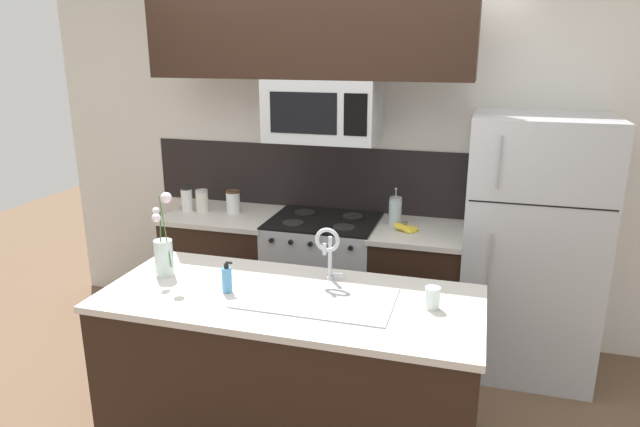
# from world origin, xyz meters

# --- Properties ---
(ground_plane) EXTENTS (10.00, 10.00, 0.00)m
(ground_plane) POSITION_xyz_m (0.00, 0.00, 0.00)
(ground_plane) COLOR brown
(rear_partition) EXTENTS (5.20, 0.10, 2.60)m
(rear_partition) POSITION_xyz_m (0.30, 1.28, 1.30)
(rear_partition) COLOR silver
(rear_partition) RESTS_ON ground
(splash_band) EXTENTS (2.91, 0.01, 0.48)m
(splash_band) POSITION_xyz_m (0.00, 1.22, 1.15)
(splash_band) COLOR black
(splash_band) RESTS_ON rear_partition
(back_counter_left) EXTENTS (0.81, 0.65, 0.91)m
(back_counter_left) POSITION_xyz_m (-0.77, 0.90, 0.46)
(back_counter_left) COLOR black
(back_counter_left) RESTS_ON ground
(back_counter_right) EXTENTS (0.62, 0.65, 0.91)m
(back_counter_right) POSITION_xyz_m (0.68, 0.90, 0.46)
(back_counter_right) COLOR black
(back_counter_right) RESTS_ON ground
(stove_range) EXTENTS (0.76, 0.64, 0.93)m
(stove_range) POSITION_xyz_m (0.00, 0.90, 0.46)
(stove_range) COLOR #B7BABF
(stove_range) RESTS_ON ground
(microwave) EXTENTS (0.74, 0.40, 0.41)m
(microwave) POSITION_xyz_m (0.00, 0.88, 1.69)
(microwave) COLOR #B7BABF
(upper_cabinet_band) EXTENTS (2.13, 0.34, 0.60)m
(upper_cabinet_band) POSITION_xyz_m (-0.09, 0.85, 2.20)
(upper_cabinet_band) COLOR black
(refrigerator) EXTENTS (0.84, 0.74, 1.70)m
(refrigerator) POSITION_xyz_m (1.39, 0.92, 0.85)
(refrigerator) COLOR #B7BABF
(refrigerator) RESTS_ON ground
(storage_jar_tall) EXTENTS (0.08, 0.08, 0.19)m
(storage_jar_tall) POSITION_xyz_m (-1.06, 0.88, 1.00)
(storage_jar_tall) COLOR silver
(storage_jar_tall) RESTS_ON back_counter_left
(storage_jar_medium) EXTENTS (0.09, 0.09, 0.17)m
(storage_jar_medium) POSITION_xyz_m (-0.94, 0.89, 0.99)
(storage_jar_medium) COLOR silver
(storage_jar_medium) RESTS_ON back_counter_left
(storage_jar_short) EXTENTS (0.10, 0.10, 0.17)m
(storage_jar_short) POSITION_xyz_m (-0.71, 0.93, 0.99)
(storage_jar_short) COLOR silver
(storage_jar_short) RESTS_ON back_counter_left
(banana_bunch) EXTENTS (0.19, 0.16, 0.08)m
(banana_bunch) POSITION_xyz_m (0.59, 0.84, 0.93)
(banana_bunch) COLOR yellow
(banana_bunch) RESTS_ON back_counter_right
(french_press) EXTENTS (0.09, 0.09, 0.27)m
(french_press) POSITION_xyz_m (0.50, 0.96, 1.01)
(french_press) COLOR silver
(french_press) RESTS_ON back_counter_right
(island_counter) EXTENTS (1.90, 0.82, 0.91)m
(island_counter) POSITION_xyz_m (0.18, -0.35, 0.46)
(island_counter) COLOR black
(island_counter) RESTS_ON ground
(kitchen_sink) EXTENTS (0.76, 0.43, 0.16)m
(kitchen_sink) POSITION_xyz_m (0.32, -0.35, 0.84)
(kitchen_sink) COLOR #ADAFB5
(kitchen_sink) RESTS_ON island_counter
(sink_faucet) EXTENTS (0.14, 0.14, 0.31)m
(sink_faucet) POSITION_xyz_m (0.32, -0.14, 1.11)
(sink_faucet) COLOR #B7BABF
(sink_faucet) RESTS_ON island_counter
(dish_soap_bottle) EXTENTS (0.06, 0.05, 0.16)m
(dish_soap_bottle) POSITION_xyz_m (-0.14, -0.39, 0.98)
(dish_soap_bottle) COLOR #4C93C6
(dish_soap_bottle) RESTS_ON island_counter
(drinking_glass) EXTENTS (0.07, 0.07, 0.11)m
(drinking_glass) POSITION_xyz_m (0.87, -0.30, 0.96)
(drinking_glass) COLOR silver
(drinking_glass) RESTS_ON island_counter
(flower_vase) EXTENTS (0.14, 0.11, 0.48)m
(flower_vase) POSITION_xyz_m (-0.56, -0.29, 1.04)
(flower_vase) COLOR silver
(flower_vase) RESTS_ON island_counter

